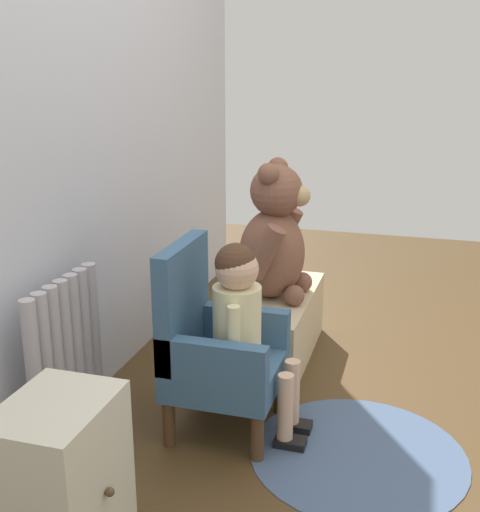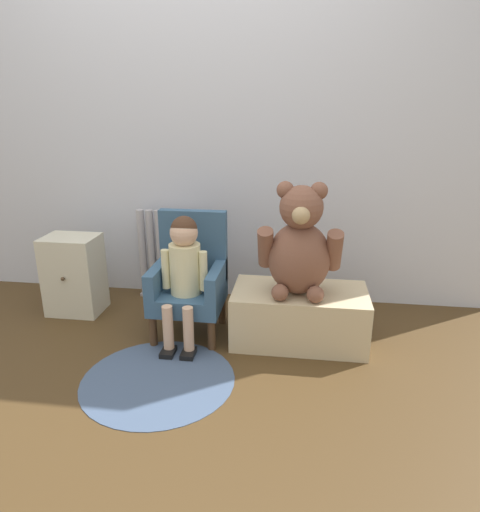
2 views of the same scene
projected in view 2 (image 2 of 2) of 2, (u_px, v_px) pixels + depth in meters
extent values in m
plane|color=#48331A|center=(159.00, 379.00, 2.21)|extent=(6.00, 6.00, 0.00)
cube|color=silver|center=(201.00, 114.00, 2.85)|extent=(3.80, 0.05, 2.40)
cylinder|color=#B1ACB2|center=(143.00, 252.00, 3.07)|extent=(0.05, 0.05, 0.59)
cylinder|color=#B1ACB2|center=(152.00, 253.00, 3.06)|extent=(0.05, 0.05, 0.59)
cylinder|color=#B1ACB2|center=(160.00, 253.00, 3.05)|extent=(0.05, 0.05, 0.59)
cylinder|color=#B1ACB2|center=(169.00, 254.00, 3.04)|extent=(0.05, 0.05, 0.59)
cylinder|color=#B1ACB2|center=(178.00, 254.00, 3.03)|extent=(0.05, 0.05, 0.59)
cylinder|color=#B1ACB2|center=(188.00, 254.00, 3.03)|extent=(0.05, 0.05, 0.59)
cylinder|color=#B1ACB2|center=(197.00, 255.00, 3.02)|extent=(0.05, 0.05, 0.59)
cube|color=#B1ACB2|center=(172.00, 295.00, 3.14)|extent=(0.43, 0.05, 0.02)
cube|color=beige|center=(74.00, 275.00, 2.85)|extent=(0.33, 0.25, 0.50)
sphere|color=#4C3823|center=(63.00, 279.00, 2.72)|extent=(0.02, 0.02, 0.02)
cube|color=#385B7D|center=(188.00, 298.00, 2.58)|extent=(0.39, 0.38, 0.10)
cube|color=#385B7D|center=(194.00, 246.00, 2.65)|extent=(0.39, 0.06, 0.42)
cube|color=#385B7D|center=(159.00, 277.00, 2.56)|extent=(0.06, 0.38, 0.14)
cube|color=#385B7D|center=(217.00, 280.00, 2.52)|extent=(0.06, 0.38, 0.14)
cylinder|color=#4C331E|center=(153.00, 331.00, 2.50)|extent=(0.04, 0.04, 0.17)
cylinder|color=#4C331E|center=(212.00, 335.00, 2.45)|extent=(0.04, 0.04, 0.17)
cylinder|color=#4C331E|center=(170.00, 306.00, 2.80)|extent=(0.04, 0.04, 0.17)
cylinder|color=#4C331E|center=(222.00, 309.00, 2.75)|extent=(0.04, 0.04, 0.17)
cylinder|color=beige|center=(185.00, 269.00, 2.48)|extent=(0.17, 0.17, 0.28)
sphere|color=#D8AD8E|center=(184.00, 233.00, 2.42)|extent=(0.15, 0.15, 0.15)
sphere|color=#472D1E|center=(184.00, 229.00, 2.41)|extent=(0.14, 0.14, 0.14)
cylinder|color=#D8AD8E|center=(168.00, 327.00, 2.39)|extent=(0.06, 0.06, 0.24)
cube|color=black|center=(168.00, 352.00, 2.42)|extent=(0.07, 0.11, 0.03)
cylinder|color=#D8AD8E|center=(188.00, 329.00, 2.38)|extent=(0.06, 0.06, 0.24)
cube|color=black|center=(188.00, 354.00, 2.41)|extent=(0.07, 0.11, 0.03)
cylinder|color=beige|center=(166.00, 269.00, 2.48)|extent=(0.04, 0.04, 0.22)
cylinder|color=beige|center=(203.00, 271.00, 2.45)|extent=(0.04, 0.04, 0.22)
cube|color=#CCB88E|center=(299.00, 316.00, 2.53)|extent=(0.73, 0.40, 0.30)
ellipsoid|color=brown|center=(299.00, 258.00, 2.40)|extent=(0.33, 0.28, 0.39)
sphere|color=brown|center=(301.00, 207.00, 2.29)|extent=(0.22, 0.22, 0.22)
sphere|color=tan|center=(301.00, 215.00, 2.20)|extent=(0.09, 0.09, 0.09)
sphere|color=brown|center=(285.00, 190.00, 2.29)|extent=(0.09, 0.09, 0.09)
sphere|color=brown|center=(319.00, 191.00, 2.27)|extent=(0.09, 0.09, 0.09)
cylinder|color=brown|center=(266.00, 247.00, 2.39)|extent=(0.08, 0.17, 0.24)
cylinder|color=brown|center=(334.00, 250.00, 2.34)|extent=(0.08, 0.17, 0.24)
sphere|color=brown|center=(280.00, 293.00, 2.34)|extent=(0.09, 0.09, 0.09)
sphere|color=brown|center=(315.00, 294.00, 2.32)|extent=(0.09, 0.09, 0.09)
cylinder|color=#435673|center=(158.00, 380.00, 2.20)|extent=(0.74, 0.74, 0.01)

